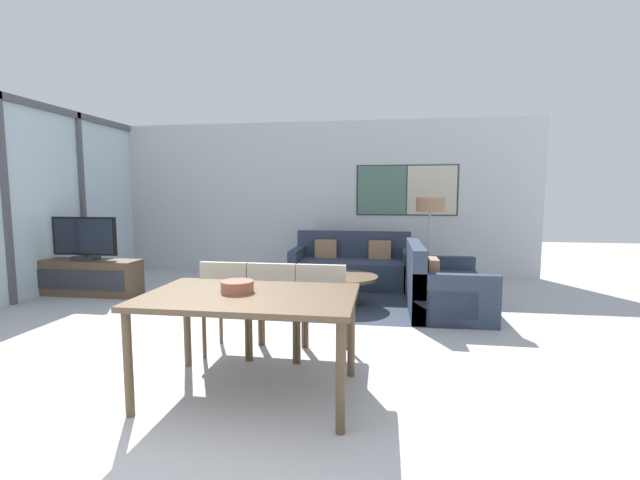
# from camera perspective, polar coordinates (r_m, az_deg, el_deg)

# --- Properties ---
(ground_plane) EXTENTS (24.00, 24.00, 0.00)m
(ground_plane) POSITION_cam_1_polar(r_m,az_deg,el_deg) (2.88, -23.88, -25.32)
(ground_plane) COLOR #B2B2B7
(wall_back) EXTENTS (8.19, 0.09, 2.80)m
(wall_back) POSITION_cam_1_polar(r_m,az_deg,el_deg) (7.98, -0.88, 5.60)
(wall_back) COLOR silver
(wall_back) RESTS_ON ground_plane
(window_wall_left) EXTENTS (0.07, 5.82, 2.80)m
(window_wall_left) POSITION_cam_1_polar(r_m,az_deg,el_deg) (7.02, -36.62, 5.36)
(window_wall_left) COLOR silver
(window_wall_left) RESTS_ON ground_plane
(area_rug) EXTENTS (2.78, 1.68, 0.01)m
(area_rug) POSITION_cam_1_polar(r_m,az_deg,el_deg) (5.80, 3.25, -8.63)
(area_rug) COLOR #333D4C
(area_rug) RESTS_ON ground_plane
(tv_console) EXTENTS (1.59, 0.43, 0.52)m
(tv_console) POSITION_cam_1_polar(r_m,az_deg,el_deg) (7.21, -28.68, -4.37)
(tv_console) COLOR brown
(tv_console) RESTS_ON ground_plane
(television) EXTENTS (1.01, 0.20, 0.63)m
(television) POSITION_cam_1_polar(r_m,az_deg,el_deg) (7.14, -28.91, 0.13)
(television) COLOR #2D2D33
(television) RESTS_ON tv_console
(sofa_main) EXTENTS (1.91, 0.95, 0.86)m
(sofa_main) POSITION_cam_1_polar(r_m,az_deg,el_deg) (7.04, 4.27, -3.73)
(sofa_main) COLOR #2D384C
(sofa_main) RESTS_ON ground_plane
(sofa_side) EXTENTS (0.95, 1.52, 0.86)m
(sofa_side) POSITION_cam_1_polar(r_m,az_deg,el_deg) (5.69, 15.63, -6.33)
(sofa_side) COLOR #2D384C
(sofa_side) RESTS_ON ground_plane
(coffee_table) EXTENTS (0.89, 0.89, 0.40)m
(coffee_table) POSITION_cam_1_polar(r_m,az_deg,el_deg) (5.73, 3.27, -5.76)
(coffee_table) COLOR brown
(coffee_table) RESTS_ON ground_plane
(dining_table) EXTENTS (1.53, 0.98, 0.76)m
(dining_table) POSITION_cam_1_polar(r_m,az_deg,el_deg) (3.19, -9.29, -8.41)
(dining_table) COLOR brown
(dining_table) RESTS_ON ground_plane
(dining_chair_left) EXTENTS (0.46, 0.46, 0.89)m
(dining_chair_left) POSITION_cam_1_polar(r_m,az_deg,el_deg) (4.04, -11.96, -7.96)
(dining_chair_left) COLOR #B2A899
(dining_chair_left) RESTS_ON ground_plane
(dining_chair_centre) EXTENTS (0.46, 0.46, 0.89)m
(dining_chair_centre) POSITION_cam_1_polar(r_m,az_deg,el_deg) (3.91, -5.94, -8.33)
(dining_chair_centre) COLOR #B2A899
(dining_chair_centre) RESTS_ON ground_plane
(dining_chair_right) EXTENTS (0.46, 0.46, 0.89)m
(dining_chair_right) POSITION_cam_1_polar(r_m,az_deg,el_deg) (3.83, 0.43, -8.61)
(dining_chair_right) COLOR #B2A899
(dining_chair_right) RESTS_ON ground_plane
(fruit_bowl) EXTENTS (0.24, 0.24, 0.08)m
(fruit_bowl) POSITION_cam_1_polar(r_m,az_deg,el_deg) (3.23, -10.97, -6.00)
(fruit_bowl) COLOR #995642
(fruit_bowl) RESTS_ON dining_table
(floor_lamp) EXTENTS (0.43, 0.43, 1.43)m
(floor_lamp) POSITION_cam_1_polar(r_m,az_deg,el_deg) (6.80, 14.45, 4.00)
(floor_lamp) COLOR #2D2D33
(floor_lamp) RESTS_ON ground_plane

